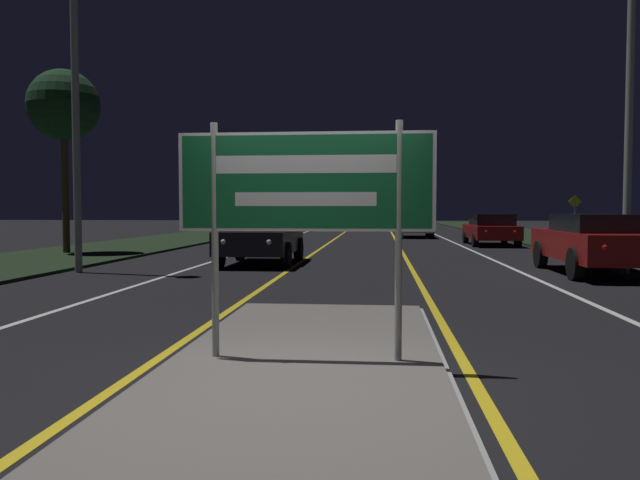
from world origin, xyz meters
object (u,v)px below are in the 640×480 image
(highway_sign, at_px, (305,191))
(streetlight_left_near, at_px, (74,7))
(car_receding_3, at_px, (405,221))
(car_approaching_0, at_px, (262,236))
(warning_sign, at_px, (575,214))
(streetlight_right_near, at_px, (632,3))
(car_receding_1, at_px, (491,229))
(car_receding_2, at_px, (415,224))
(car_receding_0, at_px, (593,241))

(highway_sign, distance_m, streetlight_left_near, 11.85)
(car_receding_3, bearing_deg, car_approaching_0, -100.58)
(warning_sign, bearing_deg, car_receding_3, 113.44)
(streetlight_right_near, relative_size, car_approaching_0, 2.58)
(highway_sign, relative_size, streetlight_left_near, 0.26)
(streetlight_left_near, xyz_separation_m, car_receding_1, (12.15, 12.79, -5.70))
(warning_sign, bearing_deg, car_receding_2, 140.81)
(streetlight_left_near, height_order, car_receding_0, streetlight_left_near)
(car_receding_0, relative_size, warning_sign, 2.26)
(car_receding_1, relative_size, warning_sign, 2.16)
(streetlight_right_near, bearing_deg, car_receding_1, 95.23)
(streetlight_right_near, height_order, car_receding_3, streetlight_right_near)
(streetlight_left_near, height_order, car_approaching_0, streetlight_left_near)
(streetlight_left_near, relative_size, streetlight_right_near, 0.89)
(streetlight_left_near, xyz_separation_m, streetlight_right_near, (13.24, 0.91, -0.01))
(streetlight_right_near, relative_size, car_receding_1, 2.35)
(streetlight_right_near, distance_m, car_receding_2, 20.51)
(streetlight_left_near, xyz_separation_m, car_receding_3, (9.22, 30.71, -5.68))
(highway_sign, bearing_deg, car_receding_1, 75.54)
(car_receding_0, bearing_deg, highway_sign, -121.68)
(streetlight_left_near, bearing_deg, car_receding_1, 46.47)
(car_receding_1, distance_m, warning_sign, 4.49)
(car_receding_1, height_order, car_receding_2, car_receding_1)
(car_receding_2, bearing_deg, car_receding_1, -69.23)
(car_receding_3, bearing_deg, streetlight_right_near, -82.33)
(streetlight_left_near, distance_m, car_receding_3, 32.56)
(streetlight_right_near, bearing_deg, car_approaching_0, 168.09)
(car_approaching_0, bearing_deg, car_receding_3, 79.42)
(streetlight_right_near, bearing_deg, streetlight_left_near, -176.08)
(car_receding_1, bearing_deg, warning_sign, 24.35)
(car_receding_2, bearing_deg, car_receding_0, -80.93)
(car_receding_2, height_order, car_receding_3, same)
(streetlight_left_near, distance_m, car_receding_2, 22.99)
(highway_sign, xyz_separation_m, car_receding_1, (5.52, 21.42, -1.02))
(car_receding_0, bearing_deg, car_receding_3, 96.13)
(streetlight_left_near, height_order, streetlight_right_near, streetlight_right_near)
(streetlight_right_near, relative_size, car_receding_0, 2.25)
(highway_sign, xyz_separation_m, streetlight_right_near, (6.61, 9.54, 4.67))
(car_receding_2, xyz_separation_m, car_receding_3, (-0.11, 10.49, 0.01))
(car_approaching_0, bearing_deg, car_receding_1, 50.72)
(streetlight_right_near, relative_size, car_receding_2, 2.26)
(streetlight_left_near, relative_size, car_receding_1, 2.11)
(streetlight_right_near, distance_m, car_receding_3, 30.60)
(streetlight_left_near, distance_m, car_receding_1, 18.54)
(car_receding_1, relative_size, car_approaching_0, 1.10)
(car_approaching_0, bearing_deg, car_receding_2, 73.00)
(streetlight_right_near, xyz_separation_m, car_receding_1, (-1.09, 11.88, -5.69))
(car_receding_0, distance_m, car_approaching_0, 8.67)
(streetlight_left_near, xyz_separation_m, car_receding_2, (9.33, 20.22, -5.69))
(streetlight_right_near, bearing_deg, car_receding_0, -171.06)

